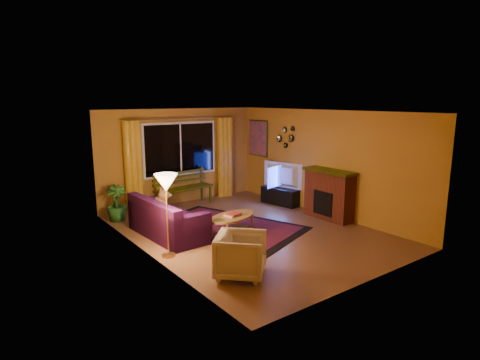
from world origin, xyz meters
TOP-DOWN VIEW (x-y plane):
  - floor at (0.00, 0.00)m, footprint 4.50×6.00m
  - ceiling at (0.00, 0.00)m, footprint 4.50×6.00m
  - wall_back at (0.00, 3.01)m, footprint 4.50×0.02m
  - wall_left at (-2.26, 0.00)m, footprint 0.02×6.00m
  - wall_right at (2.26, 0.00)m, footprint 0.02×6.00m
  - window at (0.00, 2.94)m, footprint 2.00×0.02m
  - curtain_rod at (0.00, 2.90)m, footprint 3.20×0.03m
  - curtain_left at (-1.35, 2.88)m, footprint 0.36×0.36m
  - curtain_right at (1.35, 2.88)m, footprint 0.36×0.36m
  - bench at (-0.15, 2.54)m, footprint 1.63×0.64m
  - potted_plant at (-1.98, 2.37)m, footprint 0.53×0.53m
  - sofa at (-1.52, 0.72)m, footprint 0.93×1.98m
  - dog at (-1.47, 1.16)m, footprint 0.34×0.45m
  - armchair at (-1.44, -1.69)m, footprint 1.02×1.02m
  - floor_lamp at (-2.00, -0.28)m, footprint 0.30×0.30m
  - rug at (-0.26, 0.48)m, footprint 3.03×3.73m
  - coffee_table at (-0.44, -0.04)m, footprint 1.40×1.40m
  - tv_console at (2.00, 1.22)m, footprint 0.53×1.11m
  - television at (2.00, 1.22)m, footprint 0.45×1.16m
  - fireplace at (2.05, -0.40)m, footprint 0.40×1.20m
  - mirror_cluster at (2.21, 1.30)m, footprint 0.06×0.60m
  - painting at (2.22, 2.45)m, footprint 0.04×0.76m

SIDE VIEW (x-z plane):
  - floor at x=0.00m, z-range -0.02..0.00m
  - rug at x=-0.26m, z-range 0.00..0.02m
  - coffee_table at x=-0.44m, z-range 0.00..0.42m
  - tv_console at x=2.00m, z-range 0.00..0.44m
  - bench at x=-0.15m, z-range 0.00..0.48m
  - armchair at x=-1.44m, z-range 0.00..0.77m
  - sofa at x=-1.52m, z-range 0.00..0.78m
  - potted_plant at x=-1.98m, z-range 0.00..0.82m
  - fireplace at x=2.05m, z-range 0.00..1.10m
  - dog at x=-1.47m, z-range 0.39..0.85m
  - floor_lamp at x=-2.00m, z-range 0.00..1.49m
  - television at x=2.00m, z-range 0.44..1.11m
  - curtain_left at x=-1.35m, z-range 0.00..2.24m
  - curtain_right at x=1.35m, z-range 0.00..2.24m
  - wall_back at x=0.00m, z-range 0.00..2.50m
  - wall_left at x=-2.26m, z-range 0.00..2.50m
  - wall_right at x=2.26m, z-range 0.00..2.50m
  - window at x=0.00m, z-range 0.80..2.10m
  - painting at x=2.22m, z-range 1.17..2.13m
  - mirror_cluster at x=2.21m, z-range 1.52..2.08m
  - curtain_rod at x=0.00m, z-range 2.23..2.27m
  - ceiling at x=0.00m, z-range 2.50..2.52m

